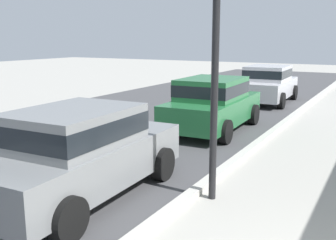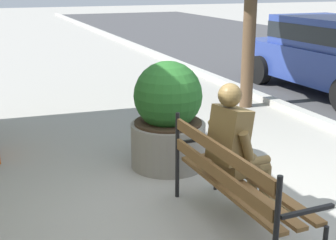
# 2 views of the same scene
# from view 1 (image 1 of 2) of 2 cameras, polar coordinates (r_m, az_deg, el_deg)

# --- Properties ---
(parked_car_grey) EXTENTS (4.15, 2.02, 1.56)m
(parked_car_grey) POSITION_cam_1_polar(r_m,az_deg,el_deg) (6.87, -12.64, -4.21)
(parked_car_grey) COLOR slate
(parked_car_grey) RESTS_ON ground
(parked_car_green) EXTENTS (4.15, 2.02, 1.56)m
(parked_car_green) POSITION_cam_1_polar(r_m,az_deg,el_deg) (11.70, 6.45, 2.52)
(parked_car_green) COLOR #236638
(parked_car_green) RESTS_ON ground
(parked_car_silver) EXTENTS (4.15, 2.02, 1.56)m
(parked_car_silver) POSITION_cam_1_polar(r_m,az_deg,el_deg) (17.27, 14.15, 5.19)
(parked_car_silver) COLOR #B7B7BC
(parked_car_silver) RESTS_ON ground
(lamp_post) EXTENTS (0.32, 0.32, 3.90)m
(lamp_post) POSITION_cam_1_polar(r_m,az_deg,el_deg) (6.43, 6.84, 10.38)
(lamp_post) COLOR black
(lamp_post) RESTS_ON ground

